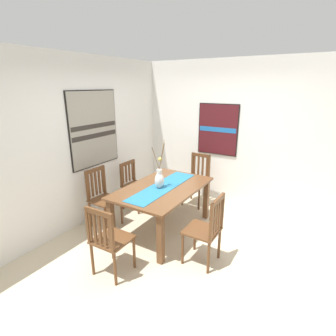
{
  "coord_description": "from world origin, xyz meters",
  "views": [
    {
      "loc": [
        -2.97,
        -1.51,
        2.24
      ],
      "look_at": [
        0.28,
        0.48,
        1.03
      ],
      "focal_mm": 28.13,
      "sensor_mm": 36.0,
      "label": 1
    }
  ],
  "objects_px": {
    "chair_1": "(102,196)",
    "chair_3": "(109,239)",
    "dining_table": "(163,193)",
    "chair_2": "(134,184)",
    "chair_0": "(197,179)",
    "painting_on_side_wall": "(218,129)",
    "chair_4": "(207,229)",
    "centerpiece_vase": "(159,179)",
    "painting_on_back_wall": "(94,129)"
  },
  "relations": [
    {
      "from": "chair_1",
      "to": "chair_3",
      "type": "xyz_separation_m",
      "value": [
        -0.86,
        -0.96,
        -0.01
      ]
    },
    {
      "from": "dining_table",
      "to": "chair_2",
      "type": "height_order",
      "value": "chair_2"
    },
    {
      "from": "chair_1",
      "to": "chair_0",
      "type": "bearing_deg",
      "value": -31.79
    },
    {
      "from": "chair_2",
      "to": "chair_3",
      "type": "relative_size",
      "value": 0.96
    },
    {
      "from": "chair_2",
      "to": "painting_on_side_wall",
      "type": "height_order",
      "value": "painting_on_side_wall"
    },
    {
      "from": "chair_1",
      "to": "chair_4",
      "type": "relative_size",
      "value": 1.01
    },
    {
      "from": "centerpiece_vase",
      "to": "chair_0",
      "type": "height_order",
      "value": "centerpiece_vase"
    },
    {
      "from": "painting_on_side_wall",
      "to": "chair_2",
      "type": "bearing_deg",
      "value": 136.29
    },
    {
      "from": "chair_2",
      "to": "chair_0",
      "type": "bearing_deg",
      "value": -49.5
    },
    {
      "from": "chair_3",
      "to": "painting_on_side_wall",
      "type": "relative_size",
      "value": 0.96
    },
    {
      "from": "chair_3",
      "to": "dining_table",
      "type": "bearing_deg",
      "value": 0.76
    },
    {
      "from": "centerpiece_vase",
      "to": "painting_on_side_wall",
      "type": "relative_size",
      "value": 0.77
    },
    {
      "from": "dining_table",
      "to": "painting_on_side_wall",
      "type": "xyz_separation_m",
      "value": [
        1.59,
        -0.24,
        0.79
      ]
    },
    {
      "from": "chair_3",
      "to": "chair_1",
      "type": "bearing_deg",
      "value": 48.25
    },
    {
      "from": "chair_4",
      "to": "painting_on_side_wall",
      "type": "distance_m",
      "value": 2.31
    },
    {
      "from": "chair_1",
      "to": "chair_2",
      "type": "height_order",
      "value": "chair_1"
    },
    {
      "from": "dining_table",
      "to": "chair_0",
      "type": "xyz_separation_m",
      "value": [
        1.19,
        -0.02,
        -0.13
      ]
    },
    {
      "from": "chair_1",
      "to": "painting_on_back_wall",
      "type": "relative_size",
      "value": 0.78
    },
    {
      "from": "chair_3",
      "to": "chair_2",
      "type": "bearing_deg",
      "value": 29.41
    },
    {
      "from": "chair_0",
      "to": "chair_1",
      "type": "distance_m",
      "value": 1.83
    },
    {
      "from": "painting_on_side_wall",
      "to": "chair_0",
      "type": "bearing_deg",
      "value": 152.0
    },
    {
      "from": "chair_3",
      "to": "chair_4",
      "type": "height_order",
      "value": "chair_4"
    },
    {
      "from": "chair_2",
      "to": "centerpiece_vase",
      "type": "bearing_deg",
      "value": -117.65
    },
    {
      "from": "chair_1",
      "to": "dining_table",
      "type": "bearing_deg",
      "value": -68.54
    },
    {
      "from": "painting_on_side_wall",
      "to": "dining_table",
      "type": "bearing_deg",
      "value": 171.51
    },
    {
      "from": "chair_1",
      "to": "chair_4",
      "type": "xyz_separation_m",
      "value": [
        -0.04,
        -1.86,
        -0.0
      ]
    },
    {
      "from": "chair_4",
      "to": "painting_on_side_wall",
      "type": "xyz_separation_m",
      "value": [
        2.0,
        0.68,
        0.92
      ]
    },
    {
      "from": "dining_table",
      "to": "chair_0",
      "type": "height_order",
      "value": "chair_0"
    },
    {
      "from": "centerpiece_vase",
      "to": "chair_3",
      "type": "xyz_separation_m",
      "value": [
        -1.16,
        -0.04,
        -0.4
      ]
    },
    {
      "from": "chair_3",
      "to": "painting_on_back_wall",
      "type": "distance_m",
      "value": 2.0
    },
    {
      "from": "chair_0",
      "to": "chair_2",
      "type": "distance_m",
      "value": 1.22
    },
    {
      "from": "chair_3",
      "to": "painting_on_side_wall",
      "type": "bearing_deg",
      "value": -4.49
    },
    {
      "from": "centerpiece_vase",
      "to": "painting_on_side_wall",
      "type": "xyz_separation_m",
      "value": [
        1.65,
        -0.26,
        0.54
      ]
    },
    {
      "from": "dining_table",
      "to": "chair_1",
      "type": "xyz_separation_m",
      "value": [
        -0.37,
        0.94,
        -0.13
      ]
    },
    {
      "from": "chair_0",
      "to": "chair_1",
      "type": "bearing_deg",
      "value": 148.21
    },
    {
      "from": "chair_3",
      "to": "painting_on_back_wall",
      "type": "relative_size",
      "value": 0.75
    },
    {
      "from": "chair_1",
      "to": "chair_3",
      "type": "relative_size",
      "value": 1.04
    },
    {
      "from": "chair_4",
      "to": "chair_2",
      "type": "bearing_deg",
      "value": 66.0
    },
    {
      "from": "chair_1",
      "to": "chair_2",
      "type": "relative_size",
      "value": 1.08
    },
    {
      "from": "chair_2",
      "to": "painting_on_side_wall",
      "type": "xyz_separation_m",
      "value": [
        1.19,
        -1.14,
        0.95
      ]
    },
    {
      "from": "painting_on_back_wall",
      "to": "chair_3",
      "type": "bearing_deg",
      "value": -130.72
    },
    {
      "from": "dining_table",
      "to": "painting_on_back_wall",
      "type": "xyz_separation_m",
      "value": [
        -0.12,
        1.27,
        0.91
      ]
    },
    {
      "from": "chair_2",
      "to": "painting_on_back_wall",
      "type": "xyz_separation_m",
      "value": [
        -0.52,
        0.37,
        1.07
      ]
    },
    {
      "from": "chair_2",
      "to": "chair_3",
      "type": "xyz_separation_m",
      "value": [
        -1.63,
        -0.92,
        0.02
      ]
    },
    {
      "from": "chair_0",
      "to": "centerpiece_vase",
      "type": "bearing_deg",
      "value": 177.95
    },
    {
      "from": "chair_4",
      "to": "painting_on_side_wall",
      "type": "height_order",
      "value": "painting_on_side_wall"
    },
    {
      "from": "dining_table",
      "to": "chair_1",
      "type": "relative_size",
      "value": 1.67
    },
    {
      "from": "chair_0",
      "to": "chair_4",
      "type": "bearing_deg",
      "value": -150.76
    },
    {
      "from": "painting_on_back_wall",
      "to": "chair_0",
      "type": "bearing_deg",
      "value": -44.78
    },
    {
      "from": "chair_3",
      "to": "painting_on_back_wall",
      "type": "bearing_deg",
      "value": 49.28
    }
  ]
}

